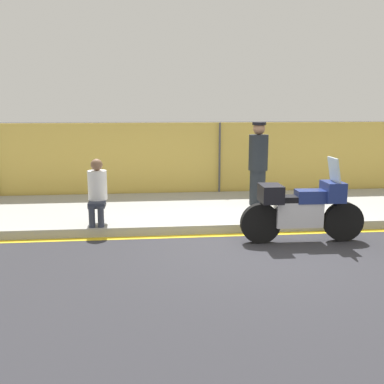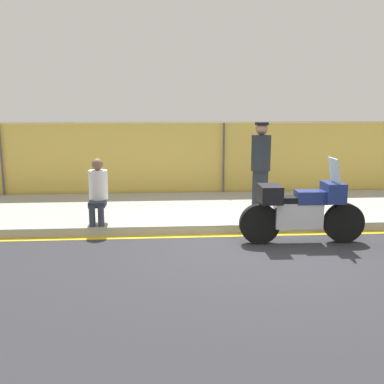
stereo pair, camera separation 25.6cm
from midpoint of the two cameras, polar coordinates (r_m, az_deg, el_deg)
name	(u,v)px [view 1 (the left image)]	position (r m, az deg, el deg)	size (l,w,h in m)	color
ground_plane	(258,246)	(7.72, 7.49, -6.87)	(120.00, 120.00, 0.00)	#2D2D33
sidewalk	(231,209)	(10.01, 4.26, -2.18)	(40.74, 3.28, 0.17)	#9E9E99
curb_paint_stripe	(249,234)	(8.39, 6.35, -5.37)	(40.74, 0.18, 0.01)	gold
storefront_fence	(219,160)	(11.54, 2.80, 4.03)	(38.71, 0.17, 1.93)	gold
motorcycle	(302,208)	(7.96, 12.88, -2.05)	(2.17, 0.52, 1.48)	black
officer_standing	(258,163)	(9.99, 7.67, 3.65)	(0.42, 0.42, 1.83)	#1E2328
person_seated_on_curb	(97,188)	(8.58, -12.79, 0.48)	(0.36, 0.62, 1.21)	#2D3342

